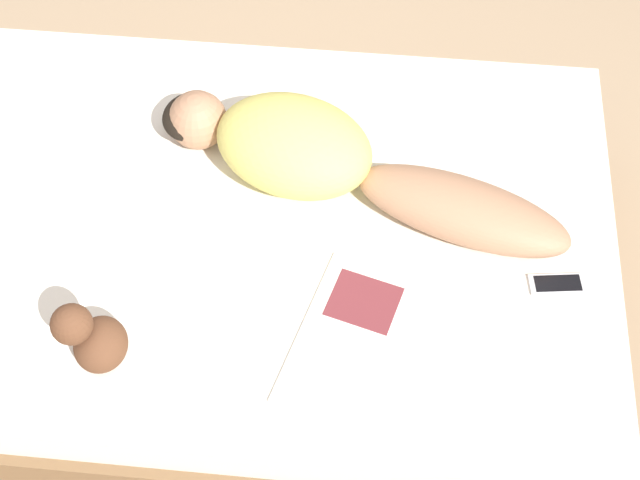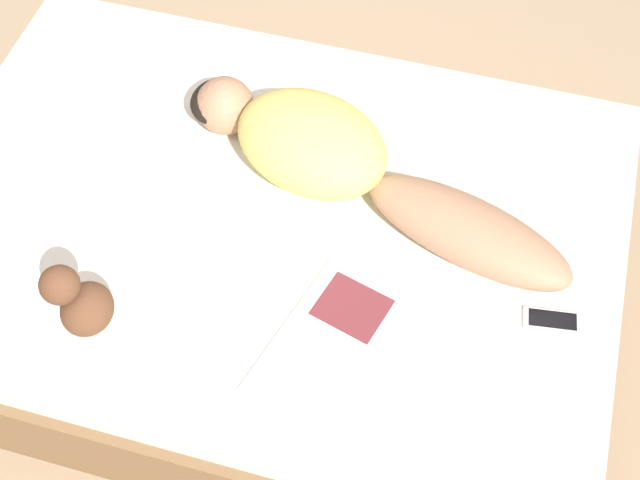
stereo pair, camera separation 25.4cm
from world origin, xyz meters
TOP-DOWN VIEW (x-y plane):
  - ground_plane at (0.00, 0.00)m, footprint 12.00×12.00m
  - bed at (0.00, 0.00)m, footprint 1.52×2.16m
  - person at (0.16, -0.19)m, footprint 0.60×1.29m
  - open_magazine at (-0.37, -0.30)m, footprint 0.55×0.39m
  - cell_phone at (-0.14, -0.87)m, footprint 0.09×0.17m
  - plush_toy at (-0.49, 0.37)m, footprint 0.16×0.18m

SIDE VIEW (x-z plane):
  - ground_plane at x=0.00m, z-range 0.00..0.00m
  - bed at x=0.00m, z-range 0.00..0.47m
  - open_magazine at x=-0.37m, z-range 0.47..0.48m
  - cell_phone at x=-0.14m, z-range 0.47..0.48m
  - plush_toy at x=-0.49m, z-range 0.46..0.68m
  - person at x=0.16m, z-range 0.45..0.69m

